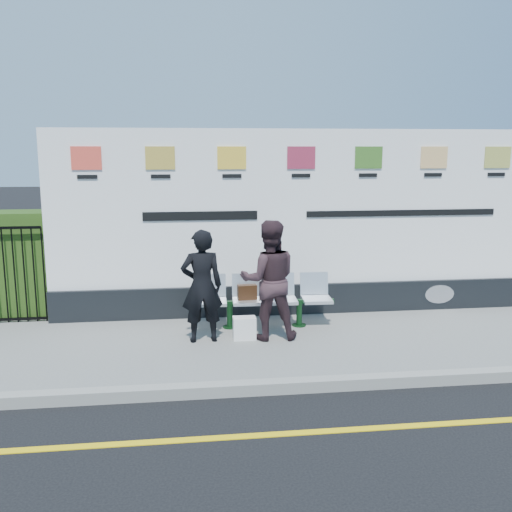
{
  "coord_description": "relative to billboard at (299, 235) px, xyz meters",
  "views": [
    {
      "loc": [
        -1.35,
        -5.19,
        2.8
      ],
      "look_at": [
        -0.32,
        3.01,
        1.25
      ],
      "focal_mm": 40.0,
      "sensor_mm": 36.0,
      "label": 1
    }
  ],
  "objects": [
    {
      "name": "yellow_line",
      "position": [
        -0.5,
        -3.85,
        -1.42
      ],
      "size": [
        14.0,
        0.1,
        0.01
      ],
      "primitive_type": "cube",
      "color": "yellow",
      "rests_on": "ground"
    },
    {
      "name": "bench",
      "position": [
        -0.67,
        -0.72,
        -1.08
      ],
      "size": [
        2.06,
        0.62,
        0.44
      ],
      "primitive_type": null,
      "rotation": [
        0.0,
        0.0,
        -0.04
      ],
      "color": "silver",
      "rests_on": "pavement"
    },
    {
      "name": "woman_left",
      "position": [
        -1.63,
        -1.26,
        -0.5
      ],
      "size": [
        0.62,
        0.43,
        1.6
      ],
      "primitive_type": "imported",
      "rotation": [
        0.0,
        0.0,
        3.23
      ],
      "color": "black",
      "rests_on": "pavement"
    },
    {
      "name": "ground",
      "position": [
        -0.5,
        -3.85,
        -1.42
      ],
      "size": [
        80.0,
        80.0,
        0.0
      ],
      "primitive_type": "plane",
      "color": "black"
    },
    {
      "name": "billboard",
      "position": [
        0.0,
        0.0,
        0.0
      ],
      "size": [
        8.0,
        0.3,
        3.0
      ],
      "color": "black",
      "rests_on": "pavement"
    },
    {
      "name": "pavement",
      "position": [
        -0.5,
        -1.35,
        -1.36
      ],
      "size": [
        14.0,
        3.0,
        0.12
      ],
      "primitive_type": "cube",
      "color": "slate",
      "rests_on": "ground"
    },
    {
      "name": "carrier_bag_white",
      "position": [
        -1.04,
        -1.26,
        -1.14
      ],
      "size": [
        0.32,
        0.19,
        0.32
      ],
      "primitive_type": "cube",
      "color": "white",
      "rests_on": "pavement"
    },
    {
      "name": "woman_right",
      "position": [
        -0.68,
        -1.24,
        -0.44
      ],
      "size": [
        0.85,
        0.67,
        1.71
      ],
      "primitive_type": "imported",
      "rotation": [
        0.0,
        0.0,
        3.11
      ],
      "color": "#382429",
      "rests_on": "pavement"
    },
    {
      "name": "handbag_brown",
      "position": [
        -0.93,
        -0.71,
        -0.75
      ],
      "size": [
        0.29,
        0.14,
        0.23
      ],
      "primitive_type": "cube",
      "rotation": [
        0.0,
        0.0,
        0.07
      ],
      "color": "black",
      "rests_on": "bench"
    },
    {
      "name": "kerb",
      "position": [
        -0.5,
        -2.85,
        -1.35
      ],
      "size": [
        14.0,
        0.18,
        0.14
      ],
      "primitive_type": "cube",
      "color": "gray",
      "rests_on": "ground"
    }
  ]
}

